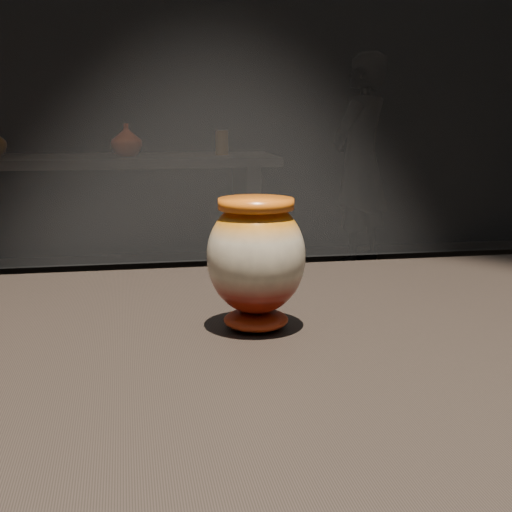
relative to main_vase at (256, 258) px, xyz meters
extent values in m
cube|color=black|center=(0.05, 4.95, 0.62)|extent=(8.00, 3.20, 0.04)
cube|color=black|center=(0.05, -0.05, -0.11)|extent=(2.00, 0.80, 0.05)
ellipsoid|color=maroon|center=(0.00, 0.00, -0.07)|extent=(0.10, 0.10, 0.02)
ellipsoid|color=beige|center=(0.00, 0.00, 0.00)|extent=(0.15, 0.15, 0.13)
cylinder|color=orange|center=(0.00, 0.00, 0.06)|extent=(0.12, 0.12, 0.01)
cube|color=black|center=(-0.31, 3.24, -0.11)|extent=(2.00, 0.60, 0.05)
cube|color=black|center=(0.54, 3.24, -0.56)|extent=(0.08, 0.50, 0.85)
imported|color=maroon|center=(-0.13, 3.19, 0.00)|extent=(0.24, 0.24, 0.18)
cylinder|color=brown|center=(0.40, 3.21, -0.02)|extent=(0.07, 0.07, 0.14)
imported|color=black|center=(1.57, 4.25, -0.21)|extent=(0.67, 0.66, 1.56)
camera|label=1|loc=(-0.15, -0.80, 0.17)|focal=50.00mm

